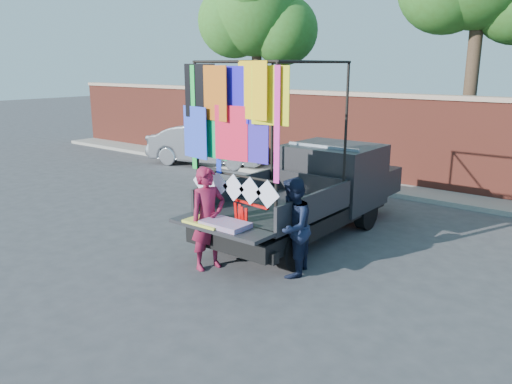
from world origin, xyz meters
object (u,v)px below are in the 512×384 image
Objects in this scene: pickup_truck at (319,189)px; sedan at (209,145)px; woman at (208,219)px; man at (292,227)px.

pickup_truck reaches higher than sedan.
man is at bearing -46.59° from woman.
pickup_truck is 3.33× the size of man.
pickup_truck is at bearing -136.44° from sedan.
sedan is at bearing 60.34° from woman.
woman is at bearing -82.53° from man.
pickup_truck is at bearing 9.96° from woman.
sedan is 2.57× the size of man.
sedan is 9.66m from man.
pickup_truck is 3.12× the size of woman.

